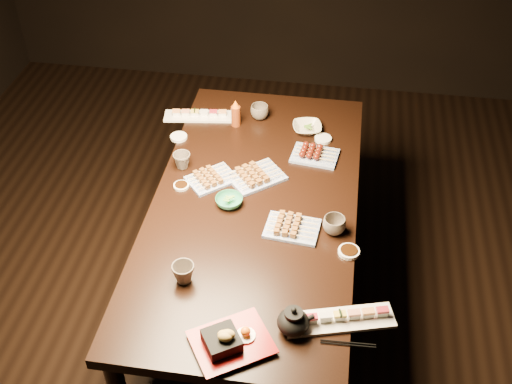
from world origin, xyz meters
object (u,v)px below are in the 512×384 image
Objects in this scene: edamame_bowl_cream at (307,128)px; teacup_near_left at (183,273)px; teacup_far_left at (182,161)px; condiment_bottle at (236,113)px; edamame_bowl_green at (229,201)px; teacup_mid_right at (334,225)px; teapot at (293,320)px; yakitori_plate_left at (212,176)px; dining_table at (254,261)px; sushi_platter_far at (200,114)px; tempura_tray at (231,336)px; sushi_platter_near at (340,317)px; teacup_far_right at (260,112)px; yakitori_plate_center at (256,173)px; yakitori_plate_right at (292,225)px.

teacup_near_left is at bearing -109.32° from edamame_bowl_cream.
teacup_far_left is 0.43m from condiment_bottle.
teacup_mid_right reaches higher than edamame_bowl_green.
edamame_bowl_green is 0.72m from teapot.
yakitori_plate_left is 2.59× the size of teacup_far_left.
dining_table is 12.26× the size of condiment_bottle.
teacup_near_left is (0.02, -0.62, 0.01)m from yakitori_plate_left.
teacup_mid_right is at bearing 58.74° from teapot.
teacup_mid_right reaches higher than sushi_platter_far.
sushi_platter_far is 1.36× the size of tempura_tray.
edamame_bowl_green is 0.82× the size of condiment_bottle.
teacup_far_left reaches higher than dining_table.
dining_table is at bearing 14.85° from edamame_bowl_green.
sushi_platter_near is at bearing -10.06° from teacup_near_left.
tempura_tray is at bearing -78.74° from edamame_bowl_green.
teacup_far_right reaches higher than edamame_bowl_green.
teapot is 1.32m from condiment_bottle.
yakitori_plate_center is at bearing 60.64° from tempura_tray.
condiment_bottle is at bearing 97.34° from edamame_bowl_green.
teacup_near_left is at bearing 98.49° from tempura_tray.
tempura_tray reaches higher than teacup_far_left.
dining_table is 18.77× the size of teacup_mid_right.
teapot is (0.44, -0.17, 0.02)m from teacup_near_left.
yakitori_plate_center is 2.56× the size of teacup_far_right.
teacup_far_right is at bearing 94.97° from sushi_platter_near.
teacup_near_left is 0.71m from teacup_far_left.
yakitori_plate_left is at bearing 73.28° from tempura_tray.
teacup_far_right is 0.64× the size of condiment_bottle.
edamame_bowl_green is at bearing -95.35° from yakitori_plate_left.
sushi_platter_far reaches higher than dining_table.
sushi_platter_near is 0.88m from yakitori_plate_center.
teacup_far_left is (-0.37, 0.20, 0.41)m from dining_table.
sushi_platter_near is 4.86× the size of teacup_far_left.
condiment_bottle reaches higher than dining_table.
edamame_bowl_cream is at bearing 8.46° from yakitori_plate_left.
teacup_far_right is at bearing 84.42° from teapot.
teacup_mid_right is (0.17, 0.02, 0.01)m from yakitori_plate_right.
yakitori_plate_center is 0.50m from teacup_far_right.
tempura_tray is 1.43m from teacup_far_right.
dining_table is 19.07× the size of teacup_far_right.
teacup_near_left is 0.65× the size of teapot.
dining_table is at bearing 114.09° from sushi_platter_far.
condiment_bottle is at bearing 92.43° from dining_table.
dining_table is at bearing -70.73° from yakitori_plate_left.
tempura_tray is (-0.37, -0.16, 0.02)m from sushi_platter_near.
dining_table is 4.49× the size of sushi_platter_near.
teacup_far_left is at bearing 135.33° from yakitori_plate_center.
yakitori_plate_right is at bearing -21.97° from edamame_bowl_green.
sushi_platter_far is 0.58m from yakitori_plate_center.
dining_table is 8.05× the size of yakitori_plate_right.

